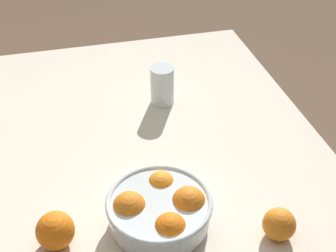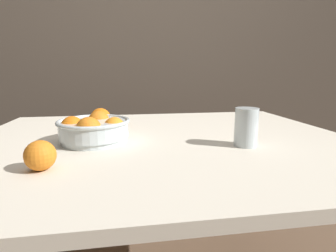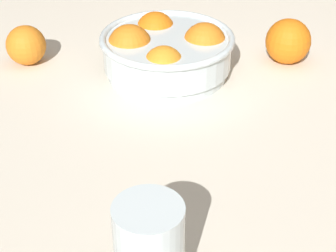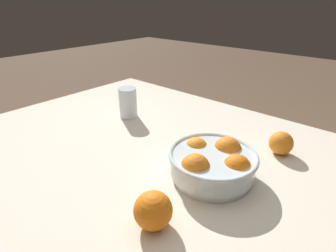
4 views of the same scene
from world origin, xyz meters
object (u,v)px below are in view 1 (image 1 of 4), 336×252
at_px(orange_loose_near_bowl, 279,224).
at_px(orange_loose_front, 55,230).
at_px(fruit_bowl, 160,210).
at_px(juice_glass, 162,87).

distance_m(orange_loose_near_bowl, orange_loose_front, 0.48).
height_order(fruit_bowl, juice_glass, juice_glass).
bearing_deg(orange_loose_near_bowl, orange_loose_front, 78.37).
distance_m(fruit_bowl, juice_glass, 0.49).
distance_m(fruit_bowl, orange_loose_near_bowl, 0.26).
bearing_deg(juice_glass, orange_loose_front, 143.76).
bearing_deg(fruit_bowl, orange_loose_near_bowl, -111.63).
distance_m(juice_glass, orange_loose_near_bowl, 0.59).
xyz_separation_m(fruit_bowl, orange_loose_near_bowl, (-0.10, -0.24, -0.01)).
relative_size(fruit_bowl, orange_loose_front, 2.84).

